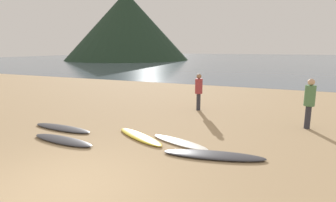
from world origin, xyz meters
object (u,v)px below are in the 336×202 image
surfboard_3 (180,142)px  person_1 (199,89)px  person_0 (310,100)px  surfboard_1 (63,140)px  surfboard_4 (214,155)px  surfboard_0 (62,128)px  surfboard_2 (140,137)px

surfboard_3 → person_1: 4.34m
person_0 → surfboard_3: bearing=60.2°
surfboard_1 → person_1: bearing=71.0°
surfboard_4 → person_0: person_0 is taller
surfboard_1 → surfboard_4: bearing=13.2°
surfboard_0 → person_1: 5.61m
surfboard_3 → surfboard_0: bearing=-157.3°
surfboard_2 → surfboard_1: bearing=-120.4°
person_0 → person_1: person_0 is taller
surfboard_2 → surfboard_3: surfboard_2 is taller
surfboard_2 → person_1: bearing=111.2°
surfboard_3 → person_0: size_ratio=1.16×
surfboard_0 → surfboard_4: (5.14, -0.27, 0.00)m
surfboard_3 → surfboard_4: (1.11, -0.57, 0.01)m
surfboard_1 → person_0: size_ratio=1.32×
surfboard_2 → person_0: bearing=61.5°
surfboard_3 → surfboard_4: bearing=-8.4°
surfboard_1 → person_0: 7.78m
surfboard_0 → surfboard_4: surfboard_4 is taller
surfboard_1 → person_0: bearing=37.8°
surfboard_2 → surfboard_4: surfboard_2 is taller
surfboard_4 → person_1: 5.18m
surfboard_3 → person_0: 4.61m
surfboard_2 → person_1: person_1 is taller
surfboard_2 → surfboard_4: 2.41m
surfboard_0 → surfboard_3: (4.02, 0.30, -0.01)m
surfboard_0 → person_0: size_ratio=1.41×
person_1 → surfboard_4: bearing=-30.1°
surfboard_2 → surfboard_3: size_ratio=1.10×
surfboard_1 → person_0: person_0 is taller
person_0 → person_1: 4.27m
surfboard_2 → surfboard_3: bearing=30.2°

